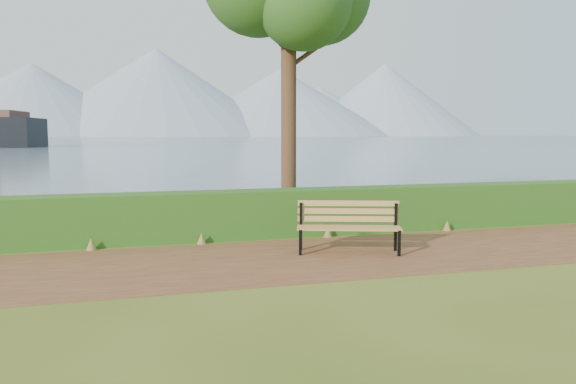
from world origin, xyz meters
name	(u,v)px	position (x,y,z in m)	size (l,w,h in m)	color
ground	(281,263)	(0.00, 0.00, 0.00)	(140.00, 140.00, 0.00)	#405819
path	(277,259)	(0.00, 0.30, 0.01)	(40.00, 3.40, 0.01)	#522A1C
hedge	(249,214)	(0.00, 2.60, 0.50)	(32.00, 0.85, 1.00)	#194413
water	(131,138)	(0.00, 260.00, 0.01)	(700.00, 510.00, 0.00)	slate
mountains	(114,97)	(-9.17, 406.05, 27.70)	(585.00, 190.00, 70.00)	#7E90A9
bench	(349,223)	(1.45, 0.53, 0.55)	(1.99, 1.14, 0.96)	black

